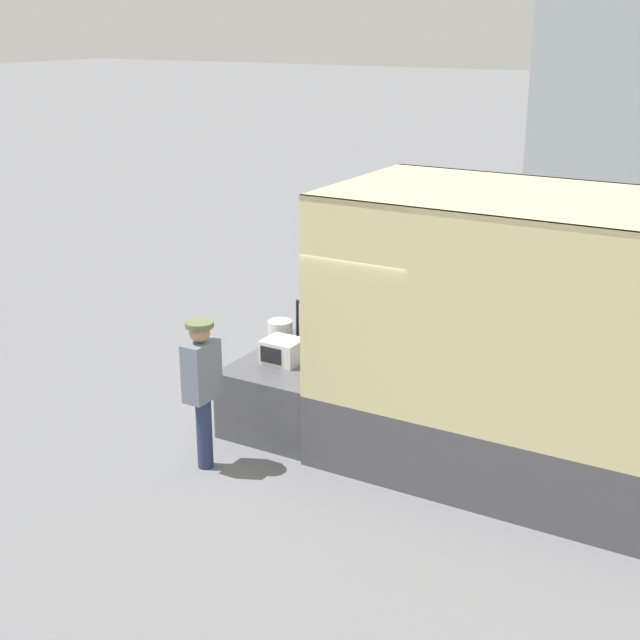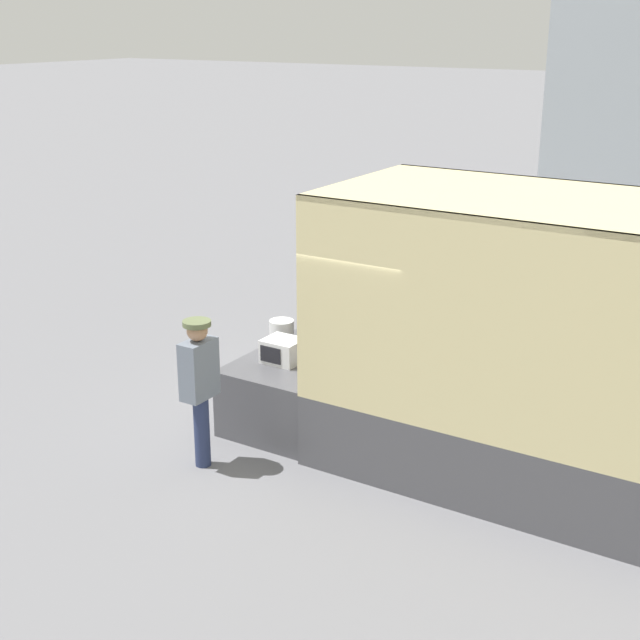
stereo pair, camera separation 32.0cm
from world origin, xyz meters
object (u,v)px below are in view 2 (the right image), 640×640
object	(u,v)px
worker_person	(199,378)
portable_generator	(331,327)
orange_bucket	(282,333)
microwave	(283,351)

from	to	relation	value
worker_person	portable_generator	bearing A→B (deg)	81.40
portable_generator	worker_person	distance (m)	2.28
worker_person	orange_bucket	bearing A→B (deg)	94.95
portable_generator	orange_bucket	world-z (taller)	portable_generator
microwave	worker_person	distance (m)	1.39
microwave	worker_person	size ratio (longest dim) A/B	0.26
orange_bucket	portable_generator	bearing A→B (deg)	39.18
microwave	orange_bucket	distance (m)	0.58
microwave	portable_generator	bearing A→B (deg)	79.77
microwave	orange_bucket	bearing A→B (deg)	125.98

